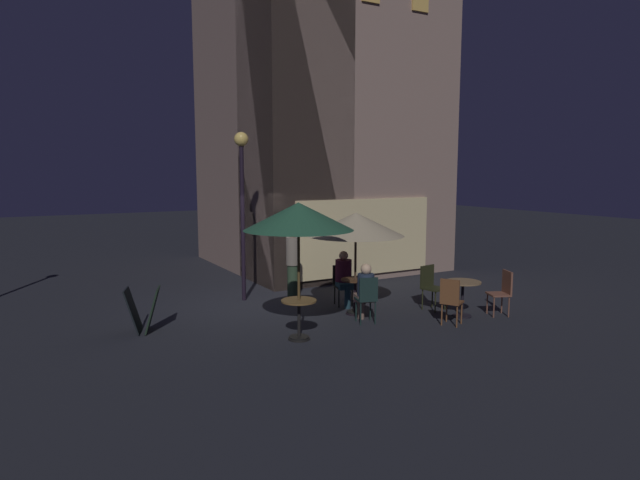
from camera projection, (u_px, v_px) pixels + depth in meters
ground_plane at (252, 304)px, 12.51m from camera, size 60.00×60.00×0.00m
cafe_building at (305, 110)px, 16.12m from camera, size 6.11×6.63×9.74m
street_lamp_near_corner at (242, 182)px, 12.53m from camera, size 0.33×0.33×3.95m
menu_sandwich_board at (143, 310)px, 10.28m from camera, size 0.77×0.72×0.84m
cafe_table_0 at (355, 291)px, 11.58m from camera, size 0.61×0.61×0.77m
cafe_table_1 at (299, 313)px, 9.82m from camera, size 0.64×0.64×0.74m
cafe_table_2 at (463, 291)px, 11.36m from camera, size 0.75×0.75×0.76m
patio_umbrella_0 at (356, 225)px, 11.40m from camera, size 2.05×2.05×2.19m
patio_umbrella_1 at (298, 217)px, 9.60m from camera, size 1.98×1.98×2.51m
cafe_chair_0 at (342, 281)px, 12.42m from camera, size 0.48×0.48×0.91m
cafe_chair_1 at (367, 296)px, 10.80m from camera, size 0.47×0.47×0.96m
cafe_chair_2 at (431, 283)px, 11.99m from camera, size 0.52×0.52×0.97m
cafe_chair_3 at (451, 298)px, 10.68m from camera, size 0.52×0.52×0.95m
cafe_chair_4 at (503, 289)px, 11.46m from camera, size 0.54×0.54×0.96m
patron_seated_0 at (344, 275)px, 12.26m from camera, size 0.44×0.55×1.26m
patron_seated_1 at (365, 289)px, 10.93m from camera, size 0.43×0.53×1.22m
patron_standing_2 at (293, 265)px, 12.78m from camera, size 0.33×0.33×1.70m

